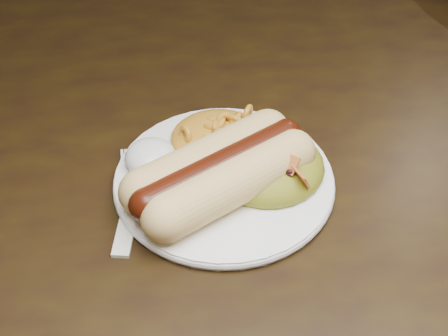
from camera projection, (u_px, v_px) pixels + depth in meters
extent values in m
cube|color=black|center=(276.00, 85.00, 0.72)|extent=(1.60, 0.90, 0.04)
cylinder|color=white|center=(224.00, 180.00, 0.57)|extent=(0.24, 0.24, 0.01)
cylinder|color=#FFE691|center=(223.00, 184.00, 0.53)|extent=(0.14, 0.10, 0.04)
cylinder|color=#FFE691|center=(218.00, 159.00, 0.55)|extent=(0.14, 0.10, 0.04)
cylinder|color=#400C08|center=(220.00, 168.00, 0.54)|extent=(0.15, 0.10, 0.03)
ellipsoid|color=orange|center=(217.00, 127.00, 0.59)|extent=(0.11, 0.11, 0.03)
ellipsoid|color=white|center=(150.00, 152.00, 0.57)|extent=(0.06, 0.06, 0.03)
ellipsoid|color=#A56A1D|center=(268.00, 161.00, 0.56)|extent=(0.11, 0.10, 0.04)
cube|color=silver|center=(130.00, 212.00, 0.55)|extent=(0.05, 0.14, 0.00)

